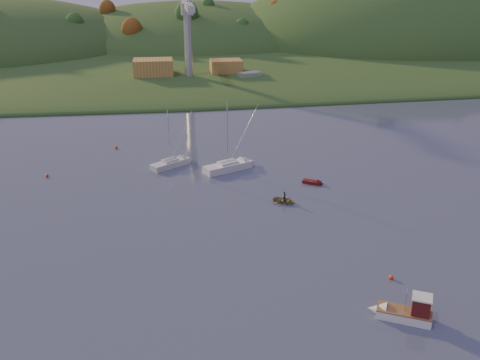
{
  "coord_description": "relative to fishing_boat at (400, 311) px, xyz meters",
  "views": [
    {
      "loc": [
        -6.97,
        -31.53,
        31.27
      ],
      "look_at": [
        3.6,
        36.75,
        3.74
      ],
      "focal_mm": 40.0,
      "sensor_mm": 36.0,
      "label": 1
    }
  ],
  "objects": [
    {
      "name": "hill_right",
      "position": [
        80.35,
        186.72,
        -0.84
      ],
      "size": [
        150.0,
        130.0,
        60.0
      ],
      "primitive_type": "ellipsoid",
      "color": "#28441B",
      "rests_on": "ground"
    },
    {
      "name": "fishing_boat",
      "position": [
        0.0,
        0.0,
        0.0
      ],
      "size": [
        6.11,
        4.46,
        3.8
      ],
      "rotation": [
        0.0,
        0.0,
        2.65
      ],
      "color": "silver",
      "rests_on": "ground"
    },
    {
      "name": "buoy_1",
      "position": [
        1.07,
        34.36,
        -0.59
      ],
      "size": [
        0.5,
        0.5,
        0.5
      ],
      "primitive_type": "sphere",
      "color": "#F23D0C",
      "rests_on": "ground"
    },
    {
      "name": "buoy_3",
      "position": [
        -29.93,
        56.88,
        -0.59
      ],
      "size": [
        0.5,
        0.5,
        0.5
      ],
      "primitive_type": "sphere",
      "color": "#F23D0C",
      "rests_on": "ground"
    },
    {
      "name": "buoy_2",
      "position": [
        -40.05,
        43.84,
        -0.59
      ],
      "size": [
        0.5,
        0.5,
        0.5
      ],
      "primitive_type": "sphere",
      "color": "#F23D0C",
      "rests_on": "ground"
    },
    {
      "name": "shore_slope",
      "position": [
        -14.65,
        156.72,
        -0.84
      ],
      "size": [
        640.0,
        150.0,
        7.0
      ],
      "primitive_type": "ellipsoid",
      "color": "#28441B",
      "rests_on": "ground"
    },
    {
      "name": "red_tender",
      "position": [
        1.76,
        34.25,
        -0.6
      ],
      "size": [
        3.39,
        2.73,
        1.13
      ],
      "rotation": [
        0.0,
        0.0,
        -0.57
      ],
      "color": "#4F0D0B",
      "rests_on": "ground"
    },
    {
      "name": "shed_east",
      "position": [
        -1.65,
        115.72,
        3.56
      ],
      "size": [
        9.0,
        7.0,
        4.0
      ],
      "primitive_type": "cube",
      "color": "olive",
      "rests_on": "wharf"
    },
    {
      "name": "work_vessel",
      "position": [
        4.23,
        109.19,
        0.52
      ],
      "size": [
        15.76,
        9.84,
        3.82
      ],
      "rotation": [
        0.0,
        0.0,
        0.33
      ],
      "color": "slate",
      "rests_on": "ground"
    },
    {
      "name": "wharf",
      "position": [
        -9.65,
        113.72,
        0.36
      ],
      "size": [
        42.0,
        16.0,
        2.4
      ],
      "primitive_type": "cube",
      "color": "slate",
      "rests_on": "ground"
    },
    {
      "name": "dock_crane",
      "position": [
        -12.65,
        110.11,
        16.34
      ],
      "size": [
        3.2,
        28.0,
        20.3
      ],
      "color": "#B7B7BC",
      "rests_on": "wharf"
    },
    {
      "name": "shed_west",
      "position": [
        -22.65,
        114.72,
        3.96
      ],
      "size": [
        11.0,
        8.0,
        4.8
      ],
      "primitive_type": "cube",
      "color": "olive",
      "rests_on": "wharf"
    },
    {
      "name": "canoe",
      "position": [
        -4.67,
        28.13,
        -0.49
      ],
      "size": [
        4.12,
        3.83,
        0.69
      ],
      "primitive_type": "imported",
      "rotation": [
        0.0,
        0.0,
        1.0
      ],
      "color": "#958452",
      "rests_on": "ground"
    },
    {
      "name": "sailboat_near",
      "position": [
        -20.32,
        45.61,
        -0.18
      ],
      "size": [
        6.96,
        5.83,
        9.78
      ],
      "rotation": [
        0.0,
        0.0,
        0.62
      ],
      "color": "silver",
      "rests_on": "ground"
    },
    {
      "name": "far_shore",
      "position": [
        -14.65,
        221.72,
        -0.84
      ],
      "size": [
        620.0,
        220.0,
        1.5
      ],
      "primitive_type": "cube",
      "color": "#28441B",
      "rests_on": "ground"
    },
    {
      "name": "sailboat_far",
      "position": [
        -10.95,
        42.44,
        -0.09
      ],
      "size": [
        8.6,
        5.71,
        11.53
      ],
      "rotation": [
        0.0,
        0.0,
        0.43
      ],
      "color": "silver",
      "rests_on": "ground"
    },
    {
      "name": "buoy_0",
      "position": [
        2.08,
        6.66,
        -0.59
      ],
      "size": [
        0.5,
        0.5,
        0.5
      ],
      "primitive_type": "sphere",
      "color": "#F23D0C",
      "rests_on": "ground"
    },
    {
      "name": "hill_center",
      "position": [
        -4.65,
        201.72,
        -0.84
      ],
      "size": [
        140.0,
        120.0,
        36.0
      ],
      "primitive_type": "ellipsoid",
      "color": "#28441B",
      "rests_on": "ground"
    },
    {
      "name": "paddler",
      "position": [
        -4.67,
        28.13,
        -0.11
      ],
      "size": [
        0.58,
        0.63,
        1.45
      ],
      "primitive_type": "imported",
      "rotation": [
        0.0,
        0.0,
        1.0
      ],
      "color": "black",
      "rests_on": "ground"
    },
    {
      "name": "hillside_trees",
      "position": [
        -14.65,
        176.72,
        -0.84
      ],
      "size": [
        280.0,
        50.0,
        32.0
      ],
      "primitive_type": null,
      "color": "#214719",
      "rests_on": "ground"
    }
  ]
}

